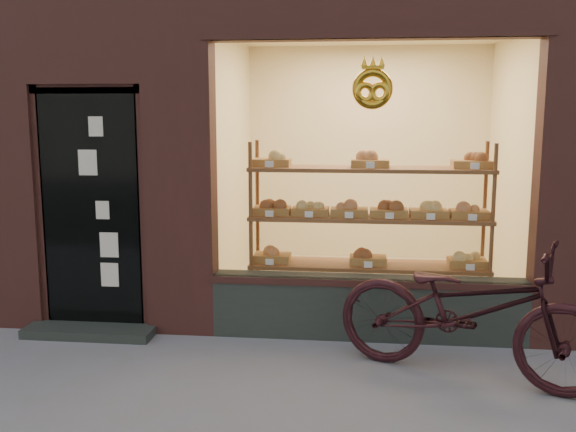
# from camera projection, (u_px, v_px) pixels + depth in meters

# --- Properties ---
(display_shelf) EXTENTS (2.20, 0.45, 1.70)m
(display_shelf) POSITION_uv_depth(u_px,v_px,m) (369.00, 233.00, 5.92)
(display_shelf) COLOR brown
(display_shelf) RESTS_ON ground
(bicycle) EXTENTS (2.12, 1.40, 1.05)m
(bicycle) POSITION_uv_depth(u_px,v_px,m) (468.00, 310.00, 4.72)
(bicycle) COLOR black
(bicycle) RESTS_ON ground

